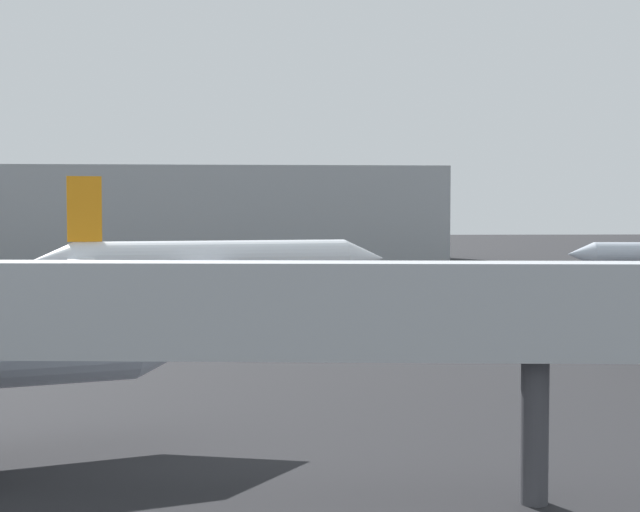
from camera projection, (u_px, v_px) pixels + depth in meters
name	position (u px, v px, depth m)	size (l,w,h in m)	color
airplane_far_left	(212.00, 261.00, 74.67)	(29.32, 20.29, 10.17)	silver
jet_bridge	(162.00, 313.00, 23.19)	(23.04, 4.53, 6.26)	#B2B7BC
terminal_building	(125.00, 215.00, 141.22)	(95.89, 25.54, 14.12)	#999EA3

